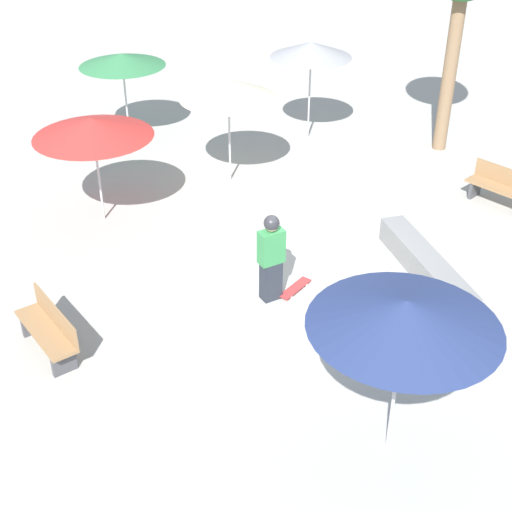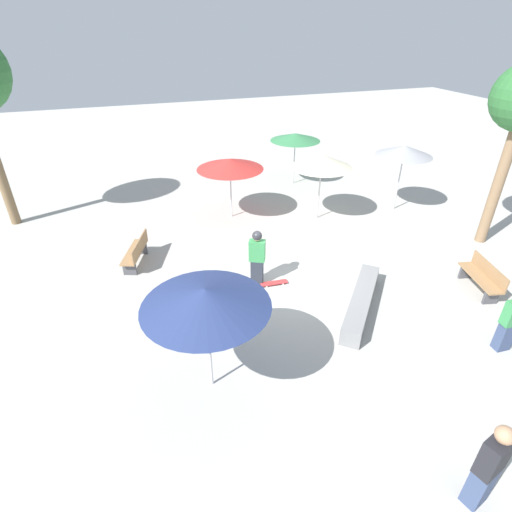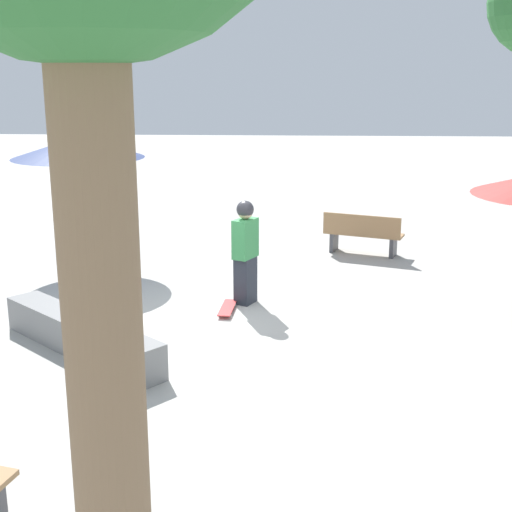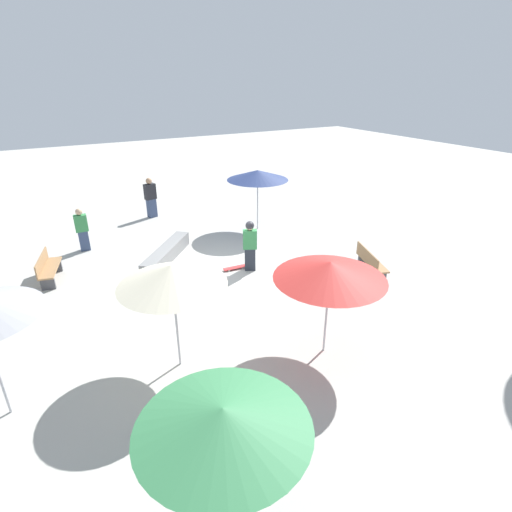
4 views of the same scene
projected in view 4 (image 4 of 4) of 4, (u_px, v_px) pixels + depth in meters
ground_plane at (222, 270)px, 13.27m from camera, size 60.00×60.00×0.00m
skater_main at (250, 244)px, 12.95m from camera, size 0.51×0.43×1.70m
skateboard at (235, 268)px, 13.32m from camera, size 0.81×0.25×0.07m
concrete_ledge at (167, 254)px, 13.91m from camera, size 2.41×2.66×0.48m
bench_near at (371, 262)px, 12.84m from camera, size 0.97×1.65×0.85m
bench_far at (48, 268)px, 12.44m from camera, size 0.81×1.66×0.85m
shade_umbrella_cream at (172, 275)px, 8.05m from camera, size 2.25×2.25×2.47m
shade_umbrella_red at (330, 270)px, 8.55m from camera, size 2.47×2.47×2.30m
shade_umbrella_green at (223, 418)px, 4.82m from camera, size 2.23×2.23×2.30m
shade_umbrella_navy at (258, 175)px, 15.92m from camera, size 2.47×2.47×2.48m
bystander_watching at (82, 230)px, 14.48m from camera, size 0.45×0.27×1.60m
bystander_far at (151, 198)px, 17.89m from camera, size 0.54×0.39×1.80m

